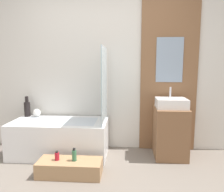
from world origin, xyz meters
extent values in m
cube|color=silver|center=(0.00, 1.58, 1.30)|extent=(4.20, 0.06, 2.60)
cube|color=brown|center=(1.02, 1.53, 1.30)|extent=(0.86, 0.03, 2.60)
cube|color=#8C9EB2|center=(1.02, 1.51, 1.42)|extent=(0.40, 0.01, 0.67)
cube|color=white|center=(-0.61, 1.19, 0.26)|extent=(1.40, 0.69, 0.52)
cube|color=silver|center=(-0.61, 1.19, 0.52)|extent=(1.09, 0.48, 0.01)
cube|color=silver|center=(0.06, 1.17, 1.06)|extent=(0.01, 0.62, 1.07)
cube|color=#A87F56|center=(-0.30, 0.59, 0.09)|extent=(0.78, 0.32, 0.19)
cube|color=brown|center=(1.02, 1.25, 0.36)|extent=(0.45, 0.52, 0.73)
cube|color=white|center=(1.02, 1.25, 0.80)|extent=(0.43, 0.36, 0.14)
cylinder|color=silver|center=(1.02, 1.35, 0.94)|extent=(0.02, 0.02, 0.15)
cylinder|color=black|center=(-1.21, 1.43, 0.63)|extent=(0.09, 0.09, 0.23)
cylinder|color=black|center=(-1.21, 1.43, 0.80)|extent=(0.05, 0.05, 0.10)
sphere|color=silver|center=(-1.05, 1.42, 0.58)|extent=(0.12, 0.12, 0.12)
cylinder|color=#B21928|center=(-0.46, 0.59, 0.24)|extent=(0.05, 0.05, 0.09)
cylinder|color=black|center=(-0.46, 0.59, 0.29)|extent=(0.03, 0.03, 0.02)
cylinder|color=#38704C|center=(-0.24, 0.59, 0.25)|extent=(0.06, 0.06, 0.13)
cylinder|color=black|center=(-0.24, 0.59, 0.33)|extent=(0.03, 0.03, 0.03)
camera|label=1|loc=(0.40, -1.88, 1.35)|focal=35.00mm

